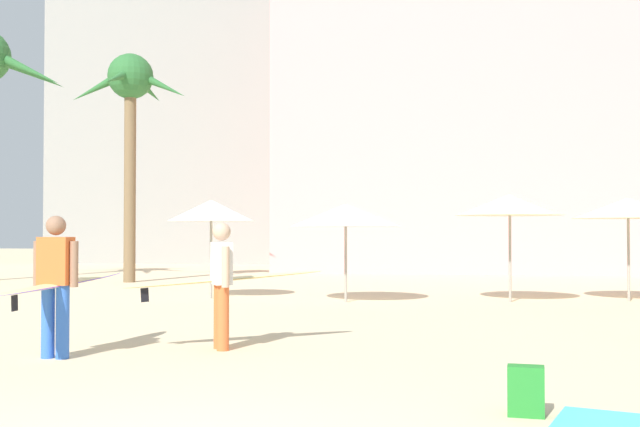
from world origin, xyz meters
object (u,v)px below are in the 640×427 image
at_px(cafe_umbrella_2, 628,208).
at_px(person_mid_left, 60,281).
at_px(cafe_umbrella_6, 211,210).
at_px(person_near_right, 223,280).
at_px(cafe_umbrella_0, 510,205).
at_px(cafe_umbrella_5, 346,215).
at_px(backpack, 526,392).
at_px(palm_tree_far_left, 130,98).

bearing_deg(cafe_umbrella_2, person_mid_left, -135.23).
bearing_deg(cafe_umbrella_6, person_near_right, -73.08).
height_order(cafe_umbrella_0, person_mid_left, cafe_umbrella_0).
bearing_deg(cafe_umbrella_0, cafe_umbrella_5, -172.31).
relative_size(cafe_umbrella_5, person_mid_left, 0.92).
bearing_deg(backpack, cafe_umbrella_5, 21.55).
bearing_deg(cafe_umbrella_2, cafe_umbrella_0, -168.83).
relative_size(cafe_umbrella_6, person_near_right, 0.90).
bearing_deg(cafe_umbrella_2, person_near_right, -131.97).
bearing_deg(cafe_umbrella_0, palm_tree_far_left, 154.19).
xyz_separation_m(backpack, person_near_right, (-3.49, 3.30, 0.70)).
bearing_deg(palm_tree_far_left, cafe_umbrella_5, -38.32).
bearing_deg(cafe_umbrella_5, backpack, -75.88).
relative_size(cafe_umbrella_0, cafe_umbrella_2, 0.98).
relative_size(palm_tree_far_left, person_near_right, 2.74).
distance_m(person_near_right, person_mid_left, 2.05).
bearing_deg(person_near_right, cafe_umbrella_5, 55.63).
xyz_separation_m(palm_tree_far_left, backpack, (9.72, -15.84, -5.39)).
relative_size(cafe_umbrella_0, person_mid_left, 0.89).
height_order(cafe_umbrella_5, person_mid_left, cafe_umbrella_5).
xyz_separation_m(cafe_umbrella_2, backpack, (-3.60, -11.18, -1.86)).
bearing_deg(person_mid_left, cafe_umbrella_6, 8.91).
height_order(palm_tree_far_left, person_mid_left, palm_tree_far_left).
xyz_separation_m(person_near_right, person_mid_left, (-1.82, -0.96, 0.03)).
height_order(cafe_umbrella_0, person_near_right, cafe_umbrella_0).
bearing_deg(cafe_umbrella_2, backpack, -107.83).
xyz_separation_m(cafe_umbrella_2, cafe_umbrella_6, (-9.33, -0.48, -0.04)).
height_order(palm_tree_far_left, backpack, palm_tree_far_left).
distance_m(palm_tree_far_left, cafe_umbrella_0, 12.39).
bearing_deg(person_near_right, person_mid_left, -179.00).
height_order(person_near_right, person_mid_left, person_mid_left).
height_order(cafe_umbrella_5, backpack, cafe_umbrella_5).
relative_size(cafe_umbrella_2, cafe_umbrella_6, 1.06).
height_order(cafe_umbrella_0, backpack, cafe_umbrella_0).
bearing_deg(cafe_umbrella_5, cafe_umbrella_0, 7.69).
xyz_separation_m(cafe_umbrella_0, person_near_right, (-4.48, -7.36, -1.22)).
bearing_deg(cafe_umbrella_6, cafe_umbrella_0, -0.30).
height_order(cafe_umbrella_6, person_mid_left, cafe_umbrella_6).
distance_m(cafe_umbrella_6, person_mid_left, 8.43).
distance_m(cafe_umbrella_0, cafe_umbrella_6, 6.73).
relative_size(cafe_umbrella_0, backpack, 5.62).
distance_m(cafe_umbrella_5, cafe_umbrella_6, 3.22).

